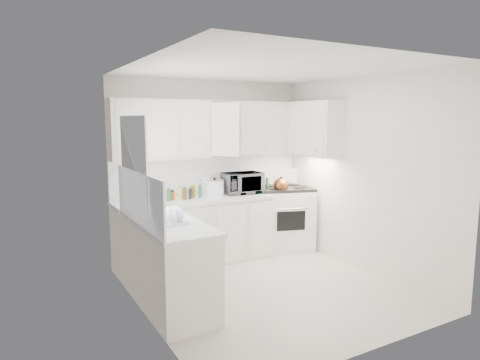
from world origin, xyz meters
TOP-DOWN VIEW (x-y plane):
  - floor at (0.00, 0.00)m, footprint 3.20×3.20m
  - ceiling at (0.00, 0.00)m, footprint 3.20×3.20m
  - wall_back at (0.00, 1.60)m, footprint 3.00×0.00m
  - wall_front at (0.00, -1.60)m, footprint 3.00×0.00m
  - wall_left at (-1.50, 0.00)m, footprint 0.00×3.20m
  - wall_right at (1.50, 0.00)m, footprint 0.00×3.20m
  - window_blinds at (-1.48, 0.35)m, footprint 0.06×0.96m
  - lower_cabinets_back at (-0.39, 1.30)m, footprint 2.22×0.60m
  - lower_cabinets_left at (-1.20, 0.20)m, footprint 0.60×1.60m
  - countertop_back at (-0.39, 1.29)m, footprint 2.24×0.64m
  - countertop_left at (-1.19, 0.20)m, footprint 0.64×1.62m
  - backsplash_back at (0.00, 1.59)m, footprint 2.98×0.02m
  - backsplash_left at (-1.49, 0.20)m, footprint 0.02×1.60m
  - upper_cabinets_back at (0.00, 1.44)m, footprint 3.00×0.33m
  - upper_cabinets_right at (1.33, 0.82)m, footprint 0.33×0.90m
  - sink at (-1.19, 0.55)m, footprint 0.42×0.38m
  - stove at (1.12, 1.28)m, footprint 0.99×0.89m
  - tea_kettle at (0.94, 1.12)m, footprint 0.35×0.33m
  - frying_pan at (1.30, 1.44)m, footprint 0.34×0.48m
  - microwave at (0.38, 1.30)m, footprint 0.57×0.33m
  - rice_cooker at (-0.08, 1.31)m, footprint 0.27×0.27m
  - paper_towel at (-0.14, 1.45)m, footprint 0.12×0.12m
  - utensil_crock at (0.52, 1.17)m, footprint 0.11×0.11m
  - dish_rack at (-1.24, 0.03)m, footprint 0.37×0.28m
  - spice_left_0 at (-0.85, 1.42)m, footprint 0.06×0.06m
  - spice_left_1 at (-0.78, 1.33)m, footprint 0.06×0.06m
  - spice_left_2 at (-0.70, 1.42)m, footprint 0.06×0.06m
  - spice_left_3 at (-0.62, 1.33)m, footprint 0.06×0.06m
  - spice_left_4 at (-0.55, 1.42)m, footprint 0.06×0.06m
  - spice_left_5 at (-0.47, 1.33)m, footprint 0.06×0.06m
  - spice_left_6 at (-0.40, 1.42)m, footprint 0.06×0.06m
  - spice_left_7 at (-0.32, 1.33)m, footprint 0.06×0.06m
  - sauce_right_0 at (0.58, 1.46)m, footprint 0.06×0.06m
  - sauce_right_1 at (0.64, 1.40)m, footprint 0.06×0.06m
  - sauce_right_2 at (0.69, 1.46)m, footprint 0.06×0.06m
  - sauce_right_3 at (0.74, 1.40)m, footprint 0.06×0.06m
  - sauce_right_4 at (0.80, 1.46)m, footprint 0.06×0.06m
  - sauce_right_5 at (0.85, 1.40)m, footprint 0.06×0.06m

SIDE VIEW (x-z plane):
  - floor at x=0.00m, z-range 0.00..0.00m
  - lower_cabinets_back at x=-0.39m, z-range 0.00..0.90m
  - lower_cabinets_left at x=-1.20m, z-range 0.00..0.90m
  - stove at x=1.12m, z-range 0.00..1.26m
  - countertop_back at x=-0.39m, z-range 0.90..0.95m
  - countertop_left at x=-1.19m, z-range 0.90..0.95m
  - frying_pan at x=1.30m, z-range 0.95..0.99m
  - spice_left_0 at x=-0.85m, z-range 0.95..1.08m
  - spice_left_1 at x=-0.78m, z-range 0.95..1.08m
  - spice_left_2 at x=-0.70m, z-range 0.95..1.08m
  - spice_left_3 at x=-0.62m, z-range 0.95..1.08m
  - spice_left_4 at x=-0.55m, z-range 0.95..1.08m
  - spice_left_5 at x=-0.47m, z-range 0.95..1.08m
  - spice_left_6 at x=-0.40m, z-range 0.95..1.08m
  - spice_left_7 at x=-0.32m, z-range 0.95..1.08m
  - sauce_right_0 at x=0.58m, z-range 0.95..1.14m
  - sauce_right_1 at x=0.64m, z-range 0.95..1.14m
  - sauce_right_2 at x=0.69m, z-range 0.95..1.14m
  - sauce_right_3 at x=0.74m, z-range 0.95..1.14m
  - sauce_right_4 at x=0.80m, z-range 0.95..1.14m
  - sauce_right_5 at x=0.85m, z-range 0.95..1.14m
  - dish_rack at x=-1.24m, z-range 0.95..1.15m
  - tea_kettle at x=0.94m, z-range 0.94..1.20m
  - sink at x=-1.19m, z-range 0.92..1.22m
  - rice_cooker at x=-0.08m, z-range 0.95..1.22m
  - paper_towel at x=-0.14m, z-range 0.95..1.22m
  - utensil_crock at x=0.52m, z-range 0.95..1.28m
  - microwave at x=0.38m, z-range 0.95..1.33m
  - backsplash_back at x=0.00m, z-range 0.95..1.50m
  - backsplash_left at x=-1.49m, z-range 0.95..1.50m
  - wall_back at x=0.00m, z-range -0.20..2.80m
  - wall_front at x=0.00m, z-range -0.20..2.80m
  - wall_left at x=-1.50m, z-range -0.30..2.90m
  - wall_right at x=1.50m, z-range -0.30..2.90m
  - upper_cabinets_back at x=0.00m, z-range 1.10..1.90m
  - upper_cabinets_right at x=1.33m, z-range 1.10..1.90m
  - window_blinds at x=-1.48m, z-range 1.02..2.08m
  - ceiling at x=0.00m, z-range 2.60..2.60m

